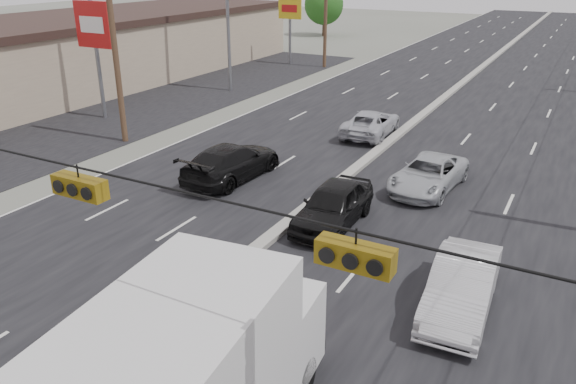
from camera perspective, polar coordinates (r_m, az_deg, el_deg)
name	(u,v)px	position (r m, az deg, el deg)	size (l,w,h in m)	color
road_surface	(433,108)	(38.17, 14.51, 8.27)	(20.00, 160.00, 0.02)	black
center_median	(433,106)	(38.15, 14.53, 8.42)	(0.50, 160.00, 0.20)	gray
strip_mall	(83,53)	(47.10, -20.11, 13.13)	(12.00, 42.00, 4.60)	tan
parking_lot	(178,95)	(41.35, -11.12, 9.64)	(10.00, 42.00, 0.02)	black
utility_pole_left_b	(114,43)	(30.18, -17.25, 14.24)	(1.60, 0.30, 10.00)	#422D1E
utility_pole_left_c	(326,7)	(50.87, 3.86, 18.20)	(1.60, 0.30, 10.00)	#422D1E
traffic_signals	(75,183)	(10.17, -20.80, 0.84)	(25.00, 0.30, 0.54)	black
pole_sign_mid	(94,31)	(35.47, -19.09, 15.16)	(2.60, 0.25, 7.00)	slate
pole_sign_far	(290,14)	(52.49, 0.20, 17.62)	(2.20, 0.25, 6.00)	slate
tree_left_far	(324,5)	(73.05, 3.67, 18.45)	(4.80, 4.80, 6.12)	#382619
red_sedan	(223,306)	(15.04, -6.57, -11.41)	(1.33, 3.82, 1.26)	#920D09
queue_car_a	(333,205)	(20.29, 4.61, -1.37)	(1.85, 4.59, 1.56)	black
queue_car_b	(462,287)	(16.18, 17.22, -9.20)	(1.60, 4.58, 1.51)	silver
queue_car_c	(428,175)	(24.15, 14.06, 1.73)	(2.22, 4.82, 1.34)	#AEB2B6
oncoming_near	(232,162)	(24.68, -5.74, 3.05)	(2.20, 5.40, 1.57)	black
oncoming_far	(371,123)	(31.20, 8.43, 6.92)	(2.27, 4.93, 1.37)	#B6B7BE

